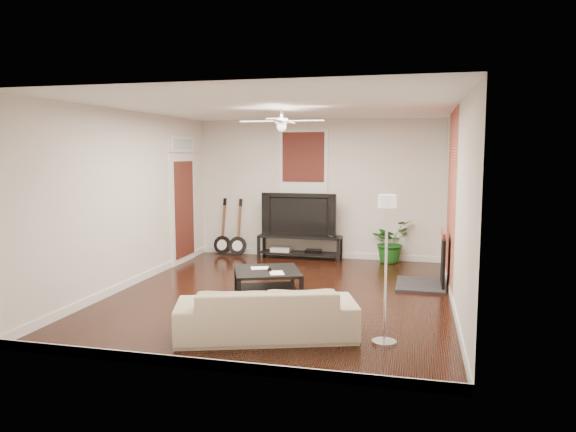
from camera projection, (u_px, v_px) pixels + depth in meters
The scene contains 14 objects.
room at pixel (282, 202), 8.05m from camera, with size 5.01×6.01×2.81m.
brick_accent at pixel (451, 200), 8.43m from camera, with size 0.02×2.20×2.80m, color #AB4537.
fireplace at pixel (430, 258), 8.61m from camera, with size 0.80×1.10×0.92m, color black.
window_back at pixel (303, 162), 10.92m from camera, with size 1.00×0.06×1.30m, color #3F1311.
door_left at pixel (183, 199), 10.47m from camera, with size 0.08×1.00×2.50m, color white.
tv_stand at pixel (300, 247), 10.94m from camera, with size 1.69×0.45×0.47m, color black.
tv at pixel (300, 214), 10.89m from camera, with size 1.51×0.20×0.87m, color black.
coffee_table at pixel (267, 283), 8.06m from camera, with size 0.95×0.95×0.40m, color black.
sofa at pixel (267, 312), 6.26m from camera, with size 2.07×0.81×0.61m, color tan.
floor_lamp at pixel (386, 270), 5.98m from camera, with size 0.28×0.28×1.69m, color white, non-canonical shape.
potted_plant at pixel (390, 241), 10.54m from camera, with size 0.75×0.65×0.84m, color #195719.
guitar_left at pixel (222, 227), 11.26m from camera, with size 0.37×0.26×1.21m, color black, non-canonical shape.
guitar_right at pixel (238, 227), 11.15m from camera, with size 0.37×0.26×1.21m, color black, non-canonical shape.
ceiling_fan at pixel (282, 121), 7.91m from camera, with size 1.24×1.24×0.32m, color white, non-canonical shape.
Camera 1 is at (1.97, -7.77, 2.14)m, focal length 33.63 mm.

